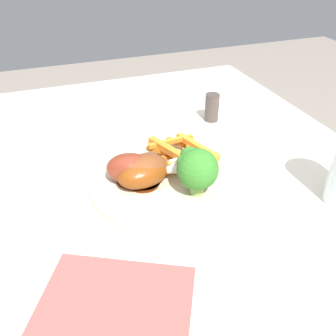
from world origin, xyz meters
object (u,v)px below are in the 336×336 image
(carrot_fries_pile, at_px, (180,156))
(chicken_drumstick_near, at_px, (146,173))
(dining_table, at_px, (139,247))
(chicken_drumstick_far, at_px, (135,168))
(fork, at_px, (89,121))
(broccoli_floret_front, at_px, (196,168))
(pepper_shaker, at_px, (212,107))
(chicken_drumstick_extra, at_px, (146,169))
(dinner_plate, at_px, (168,181))

(carrot_fries_pile, bearing_deg, chicken_drumstick_near, 116.91)
(dining_table, distance_m, chicken_drumstick_far, 0.14)
(dining_table, distance_m, chicken_drumstick_near, 0.14)
(dining_table, distance_m, fork, 0.30)
(chicken_drumstick_far, xyz_separation_m, fork, (0.25, 0.03, -0.03))
(broccoli_floret_front, distance_m, carrot_fries_pile, 0.09)
(dining_table, relative_size, pepper_shaker, 17.59)
(fork, bearing_deg, chicken_drumstick_far, 75.83)
(chicken_drumstick_far, xyz_separation_m, pepper_shaker, (0.18, -0.22, -0.01))
(chicken_drumstick_far, distance_m, chicken_drumstick_extra, 0.02)
(broccoli_floret_front, distance_m, chicken_drumstick_extra, 0.08)
(broccoli_floret_front, distance_m, chicken_drumstick_far, 0.10)
(carrot_fries_pile, relative_size, fork, 0.69)
(broccoli_floret_front, bearing_deg, chicken_drumstick_near, 53.96)
(pepper_shaker, bearing_deg, chicken_drumstick_near, 132.81)
(broccoli_floret_front, relative_size, carrot_fries_pile, 0.56)
(dinner_plate, distance_m, broccoli_floret_front, 0.07)
(chicken_drumstick_extra, height_order, pepper_shaker, same)
(dinner_plate, height_order, pepper_shaker, pepper_shaker)
(chicken_drumstick_near, bearing_deg, chicken_drumstick_extra, -21.78)
(carrot_fries_pile, bearing_deg, chicken_drumstick_extra, 112.89)
(chicken_drumstick_near, relative_size, fork, 0.70)
(dining_table, distance_m, dinner_plate, 0.13)
(dinner_plate, distance_m, chicken_drumstick_far, 0.06)
(dining_table, bearing_deg, pepper_shaker, -47.96)
(chicken_drumstick_extra, distance_m, pepper_shaker, 0.27)
(dining_table, height_order, chicken_drumstick_far, chicken_drumstick_far)
(dinner_plate, xyz_separation_m, chicken_drumstick_far, (0.01, 0.05, 0.03))
(carrot_fries_pile, bearing_deg, dining_table, 118.39)
(chicken_drumstick_near, bearing_deg, pepper_shaker, -47.19)
(dinner_plate, height_order, fork, dinner_plate)
(pepper_shaker, bearing_deg, fork, 72.42)
(broccoli_floret_front, relative_size, chicken_drumstick_extra, 0.52)
(chicken_drumstick_far, bearing_deg, chicken_drumstick_near, -133.99)
(chicken_drumstick_near, bearing_deg, chicken_drumstick_far, 46.01)
(chicken_drumstick_far, bearing_deg, broccoli_floret_front, -127.55)
(dining_table, xyz_separation_m, pepper_shaker, (0.20, -0.22, 0.14))
(fork, relative_size, pepper_shaker, 3.26)
(chicken_drumstick_near, bearing_deg, broccoli_floret_front, -126.04)
(fork, bearing_deg, broccoli_floret_front, 87.95)
(chicken_drumstick_near, relative_size, pepper_shaker, 2.29)
(chicken_drumstick_extra, xyz_separation_m, fork, (0.26, 0.05, -0.03))
(chicken_drumstick_near, xyz_separation_m, fork, (0.27, 0.04, -0.03))
(fork, bearing_deg, carrot_fries_pile, 95.21)
(chicken_drumstick_near, relative_size, chicken_drumstick_extra, 0.95)
(pepper_shaker, bearing_deg, broccoli_floret_front, 149.19)
(broccoli_floret_front, xyz_separation_m, chicken_drumstick_extra, (0.05, 0.06, -0.02))
(carrot_fries_pile, height_order, chicken_drumstick_extra, chicken_drumstick_extra)
(fork, bearing_deg, pepper_shaker, 141.57)
(carrot_fries_pile, height_order, chicken_drumstick_far, chicken_drumstick_far)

